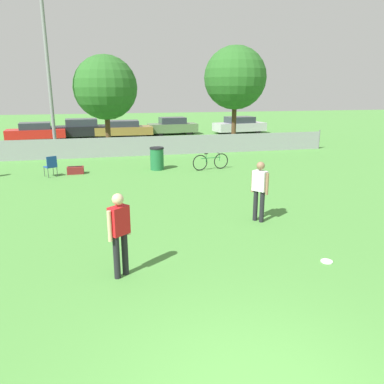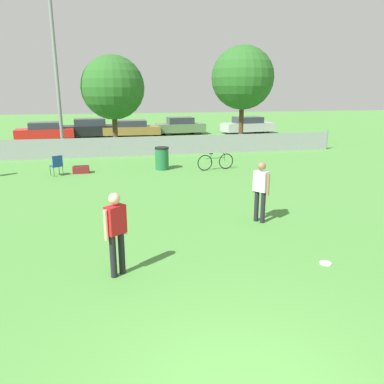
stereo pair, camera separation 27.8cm
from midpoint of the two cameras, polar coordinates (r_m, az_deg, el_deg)
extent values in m
cube|color=gray|center=(21.65, -8.05, 6.90)|extent=(23.97, 0.03, 1.10)
cylinder|color=slate|center=(25.47, 20.17, 7.48)|extent=(0.07, 0.07, 1.21)
cylinder|color=gray|center=(23.34, -19.55, 15.91)|extent=(0.20, 0.20, 8.49)
cylinder|color=#4C331E|center=(24.71, -11.31, 9.21)|extent=(0.32, 0.32, 2.33)
sphere|color=#286023|center=(24.59, -11.64, 15.32)|extent=(3.93, 3.93, 3.93)
cylinder|color=#4C331E|center=(26.60, 7.80, 10.36)|extent=(0.32, 0.32, 2.87)
sphere|color=#286023|center=(26.52, 8.04, 16.86)|extent=(4.21, 4.21, 4.21)
cylinder|color=black|center=(10.85, 10.53, -2.09)|extent=(0.13, 0.13, 0.90)
cylinder|color=black|center=(10.74, 11.49, -2.32)|extent=(0.13, 0.13, 0.90)
cube|color=silver|center=(10.60, 11.20, 1.60)|extent=(0.40, 0.45, 0.57)
sphere|color=#8C664C|center=(10.51, 11.32, 3.88)|extent=(0.23, 0.23, 0.23)
cylinder|color=#8C664C|center=(10.73, 10.13, 1.55)|extent=(0.08, 0.08, 0.61)
cylinder|color=#8C664C|center=(10.49, 12.27, 1.12)|extent=(0.08, 0.08, 0.61)
cylinder|color=black|center=(7.67, -10.90, -9.58)|extent=(0.13, 0.13, 0.90)
cylinder|color=black|center=(7.79, -9.66, -9.11)|extent=(0.13, 0.13, 0.90)
cube|color=red|center=(7.45, -10.54, -4.18)|extent=(0.44, 0.41, 0.57)
sphere|color=#D8AD8C|center=(7.32, -10.70, -1.01)|extent=(0.23, 0.23, 0.23)
cylinder|color=#D8AD8C|center=(7.33, -11.94, -5.00)|extent=(0.08, 0.08, 0.61)
cylinder|color=#D8AD8C|center=(7.61, -9.16, -4.11)|extent=(0.08, 0.08, 0.61)
cylinder|color=white|center=(8.79, 20.53, -10.12)|extent=(0.26, 0.26, 0.03)
torus|color=white|center=(8.79, 20.53, -10.11)|extent=(0.26, 0.26, 0.03)
cylinder|color=#333338|center=(17.73, -19.17, 3.24)|extent=(0.02, 0.02, 0.41)
cylinder|color=#333338|center=(17.59, -20.36, 3.04)|extent=(0.02, 0.02, 0.41)
cylinder|color=#333338|center=(17.37, -18.65, 3.05)|extent=(0.02, 0.02, 0.41)
cylinder|color=#333338|center=(17.22, -19.86, 2.84)|extent=(0.02, 0.02, 0.41)
cube|color=navy|center=(17.43, -19.58, 3.75)|extent=(0.61, 0.61, 0.03)
cube|color=navy|center=(17.19, -19.37, 4.47)|extent=(0.40, 0.24, 0.47)
torus|color=black|center=(17.50, 2.44, 4.48)|extent=(0.74, 0.16, 0.74)
torus|color=black|center=(17.95, 5.65, 4.69)|extent=(0.74, 0.16, 0.74)
cylinder|color=#267238|center=(17.68, 4.08, 5.20)|extent=(1.00, 0.19, 0.04)
cylinder|color=#267238|center=(17.58, 3.36, 5.15)|extent=(0.03, 0.03, 0.38)
cylinder|color=#267238|center=(17.88, 5.42, 5.28)|extent=(0.03, 0.03, 0.35)
cube|color=black|center=(17.55, 3.37, 5.83)|extent=(0.17, 0.08, 0.04)
cylinder|color=black|center=(17.85, 5.43, 5.83)|extent=(0.09, 0.44, 0.03)
cylinder|color=#1E6638|center=(17.76, -4.15, 5.01)|extent=(0.63, 0.63, 0.98)
cylinder|color=black|center=(17.68, -4.18, 6.71)|extent=(0.66, 0.66, 0.08)
cube|color=maroon|center=(17.67, -16.12, 3.30)|extent=(0.72, 0.39, 0.32)
cube|color=black|center=(17.64, -16.16, 3.86)|extent=(0.61, 0.04, 0.02)
cylinder|color=black|center=(31.23, -18.75, 8.36)|extent=(0.67, 0.24, 0.65)
cylinder|color=black|center=(29.65, -18.79, 8.03)|extent=(0.67, 0.24, 0.65)
cylinder|color=black|center=(31.39, -23.48, 7.95)|extent=(0.67, 0.24, 0.65)
cylinder|color=black|center=(29.82, -23.77, 7.59)|extent=(0.67, 0.24, 0.65)
cube|color=red|center=(30.47, -21.24, 8.38)|extent=(4.29, 2.18, 0.64)
cube|color=#2D333D|center=(30.42, -21.34, 9.43)|extent=(2.29, 1.78, 0.48)
cylinder|color=black|center=(31.97, -12.42, 8.97)|extent=(0.68, 0.22, 0.67)
cylinder|color=black|center=(30.36, -12.25, 8.66)|extent=(0.68, 0.22, 0.67)
cylinder|color=black|center=(31.95, -17.52, 8.62)|extent=(0.68, 0.22, 0.67)
cylinder|color=black|center=(30.34, -17.61, 8.30)|extent=(0.68, 0.22, 0.67)
cube|color=black|center=(31.10, -14.98, 9.08)|extent=(4.63, 2.08, 0.73)
cube|color=#2D333D|center=(31.04, -15.06, 10.25)|extent=(2.45, 1.74, 0.55)
cylinder|color=black|center=(32.01, -6.43, 9.17)|extent=(0.60, 0.19, 0.60)
cylinder|color=black|center=(30.42, -6.15, 8.86)|extent=(0.60, 0.19, 0.60)
cylinder|color=black|center=(31.89, -11.53, 8.94)|extent=(0.60, 0.19, 0.60)
cylinder|color=black|center=(30.29, -11.52, 8.62)|extent=(0.60, 0.19, 0.60)
cube|color=olive|center=(31.10, -8.92, 9.28)|extent=(4.56, 1.89, 0.63)
cube|color=#2D333D|center=(31.05, -8.96, 10.30)|extent=(2.38, 1.64, 0.47)
cylinder|color=black|center=(33.33, 0.31, 9.55)|extent=(0.67, 0.21, 0.66)
cylinder|color=black|center=(31.91, 1.01, 9.29)|extent=(0.67, 0.21, 0.66)
cylinder|color=black|center=(32.75, -4.03, 9.41)|extent=(0.67, 0.21, 0.66)
cylinder|color=black|center=(31.31, -3.50, 9.15)|extent=(0.67, 0.21, 0.66)
cube|color=#59724C|center=(32.28, -1.54, 9.77)|extent=(4.16, 1.90, 0.70)
cube|color=#2D333D|center=(32.23, -1.55, 10.85)|extent=(2.19, 1.60, 0.53)
cylinder|color=black|center=(34.80, 10.09, 9.55)|extent=(0.67, 0.26, 0.65)
cylinder|color=black|center=(33.40, 11.44, 9.26)|extent=(0.67, 0.26, 0.65)
cylinder|color=black|center=(33.56, 5.92, 9.50)|extent=(0.67, 0.26, 0.65)
cylinder|color=black|center=(32.11, 7.15, 9.21)|extent=(0.67, 0.26, 0.65)
cube|color=#B7B7BC|center=(33.42, 8.69, 9.78)|extent=(4.62, 2.36, 0.70)
cube|color=#2D333D|center=(33.37, 8.74, 10.82)|extent=(2.48, 1.89, 0.52)
camera|label=1|loc=(0.14, -89.19, 0.22)|focal=35.00mm
camera|label=2|loc=(0.14, 90.81, -0.22)|focal=35.00mm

